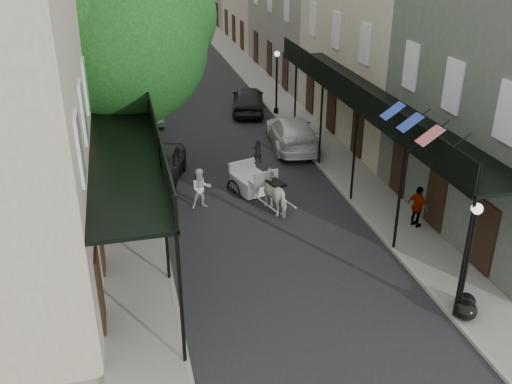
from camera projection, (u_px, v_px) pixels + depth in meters
ground at (304, 298)px, 17.84m from camera, size 140.00×140.00×0.00m
road at (204, 110)px, 35.34m from camera, size 8.00×90.00×0.01m
sidewalk_left at (121, 115)px, 34.25m from camera, size 2.20×90.00×0.12m
sidewalk_right at (281, 104)px, 36.39m from camera, size 2.20×90.00×0.12m
building_row_left at (57, 5)px, 39.97m from camera, size 5.00×80.00×10.50m
gallery_left at (127, 118)px, 21.17m from camera, size 2.20×18.05×4.88m
gallery_right at (366, 100)px, 23.22m from camera, size 2.20×18.05×4.88m
tree_near at (133, 35)px, 23.03m from camera, size 7.31×6.80×9.63m
tree_far at (122, 5)px, 35.56m from camera, size 6.45×6.00×8.61m
lamppost_right_near at (467, 260)px, 16.08m from camera, size 0.32×0.32×3.71m
lamppost_left at (152, 176)px, 21.32m from camera, size 0.32×0.32×3.71m
lamppost_right_far at (277, 82)px, 33.58m from camera, size 0.32×0.32×3.71m
horse at (277, 193)px, 22.93m from camera, size 1.34×2.00×1.55m
carriage at (247, 167)px, 24.69m from camera, size 2.02×2.56×2.59m
pedestrian_walking at (201, 189)px, 23.09m from camera, size 0.89×0.72×1.71m
pedestrian_sidewalk_left at (107, 138)px, 27.68m from camera, size 1.41×1.06×1.95m
pedestrian_sidewalk_right at (418, 207)px, 21.45m from camera, size 0.71×1.04×1.64m
car_left_near at (161, 166)px, 25.52m from camera, size 2.94×4.67×1.48m
car_left_mid at (146, 111)px, 33.11m from camera, size 1.94×3.97×1.25m
car_left_far at (139, 79)px, 39.07m from camera, size 4.04×6.09×1.55m
car_right_near at (292, 132)px, 29.39m from camera, size 2.83×5.61×1.56m
car_right_far at (248, 99)px, 34.68m from camera, size 2.88×4.96×1.59m
trash_bags at (465, 307)px, 16.82m from camera, size 0.95×1.10×0.59m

